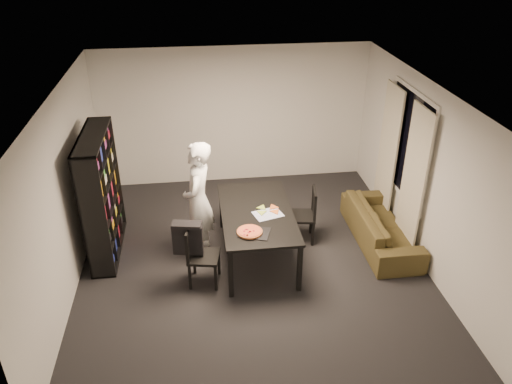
{
  "coord_description": "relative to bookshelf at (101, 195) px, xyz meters",
  "views": [
    {
      "loc": [
        -0.72,
        -6.05,
        4.51
      ],
      "look_at": [
        0.09,
        0.23,
        1.05
      ],
      "focal_mm": 35.0,
      "sensor_mm": 36.0,
      "label": 1
    }
  ],
  "objects": [
    {
      "name": "baking_tray",
      "position": [
        2.14,
        -1.03,
        -0.16
      ],
      "size": [
        0.48,
        0.43,
        0.01
      ],
      "primitive_type": "cube",
      "rotation": [
        0.0,
        0.0,
        -0.33
      ],
      "color": "black",
      "rests_on": "dining_table"
    },
    {
      "name": "curtain_right",
      "position": [
        4.56,
        0.52,
        0.2
      ],
      "size": [
        0.03,
        0.7,
        2.25
      ],
      "primitive_type": "cube",
      "color": "beige",
      "rests_on": "room"
    },
    {
      "name": "bookshelf",
      "position": [
        0.0,
        0.0,
        0.0
      ],
      "size": [
        0.35,
        1.5,
        1.9
      ],
      "primitive_type": "cube",
      "color": "black",
      "rests_on": "room"
    },
    {
      "name": "window_pane",
      "position": [
        4.64,
        -0.0,
        0.55
      ],
      "size": [
        0.02,
        1.4,
        1.6
      ],
      "primitive_type": "cube",
      "color": "black",
      "rests_on": "room"
    },
    {
      "name": "pizza_slices",
      "position": [
        2.41,
        -0.46,
        -0.16
      ],
      "size": [
        0.4,
        0.35,
        0.01
      ],
      "primitive_type": null,
      "rotation": [
        0.0,
        0.0,
        0.11
      ],
      "color": "#DFCB45",
      "rests_on": "dining_table"
    },
    {
      "name": "room",
      "position": [
        2.16,
        -0.6,
        0.35
      ],
      "size": [
        5.01,
        5.51,
        2.61
      ],
      "color": "black",
      "rests_on": "ground"
    },
    {
      "name": "chair_left",
      "position": [
        1.36,
        -0.98,
        -0.44
      ],
      "size": [
        0.49,
        0.49,
        0.89
      ],
      "rotation": [
        0.0,
        0.0,
        1.38
      ],
      "color": "black",
      "rests_on": "room"
    },
    {
      "name": "chair_right",
      "position": [
        3.09,
        -0.12,
        -0.44
      ],
      "size": [
        0.47,
        0.47,
        0.89
      ],
      "rotation": [
        0.0,
        0.0,
        -1.72
      ],
      "color": "black",
      "rests_on": "room"
    },
    {
      "name": "dining_table",
      "position": [
        2.25,
        -0.47,
        -0.24
      ],
      "size": [
        1.04,
        1.87,
        0.78
      ],
      "color": "black",
      "rests_on": "room"
    },
    {
      "name": "sofa",
      "position": [
        4.24,
        -0.33,
        -0.67
      ],
      "size": [
        0.75,
        1.92,
        0.56
      ],
      "primitive_type": "imported",
      "rotation": [
        0.0,
        0.0,
        1.57
      ],
      "color": "#403119",
      "rests_on": "room"
    },
    {
      "name": "window_frame",
      "position": [
        4.64,
        -0.0,
        0.55
      ],
      "size": [
        0.03,
        1.52,
        1.72
      ],
      "primitive_type": "cube",
      "color": "white",
      "rests_on": "room"
    },
    {
      "name": "pepperoni_pizza",
      "position": [
        2.08,
        -1.03,
        -0.14
      ],
      "size": [
        0.35,
        0.35,
        0.03
      ],
      "rotation": [
        0.0,
        0.0,
        0.37
      ],
      "color": "brown",
      "rests_on": "dining_table"
    },
    {
      "name": "draped_jacket",
      "position": [
        1.24,
        -0.95,
        -0.21
      ],
      "size": [
        0.42,
        0.24,
        0.49
      ],
      "rotation": [
        0.0,
        0.0,
        1.38
      ],
      "color": "black",
      "rests_on": "chair_left"
    },
    {
      "name": "kitchen_towel",
      "position": [
        2.4,
        -0.57,
        -0.17
      ],
      "size": [
        0.47,
        0.4,
        0.01
      ],
      "primitive_type": "cube",
      "rotation": [
        0.0,
        0.0,
        0.28
      ],
      "color": "silver",
      "rests_on": "dining_table"
    },
    {
      "name": "curtain_left",
      "position": [
        4.56,
        -0.52,
        0.2
      ],
      "size": [
        0.03,
        0.7,
        2.25
      ],
      "primitive_type": "cube",
      "color": "beige",
      "rests_on": "room"
    },
    {
      "name": "person",
      "position": [
        1.41,
        -0.28,
        -0.04
      ],
      "size": [
        0.56,
        0.74,
        1.83
      ],
      "primitive_type": "imported",
      "rotation": [
        0.0,
        0.0,
        -1.77
      ],
      "color": "silver",
      "rests_on": "room"
    }
  ]
}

